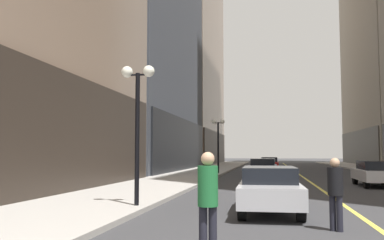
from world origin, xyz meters
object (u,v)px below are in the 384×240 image
object	(u,v)px
car_white	(375,173)
car_navy	(263,167)
street_lamp_left_far	(218,134)
car_red	(270,163)
car_silver	(270,188)
pedestrian_in_black_coat	(335,188)
pedestrian_in_green_parka	(208,196)
street_lamp_left_near	(138,103)

from	to	relation	value
car_white	car_navy	xyz separation A→B (m)	(-5.85, 8.31, 0.00)
car_navy	street_lamp_left_far	bearing A→B (deg)	149.32
car_white	car_red	size ratio (longest dim) A/B	1.04
car_silver	car_red	size ratio (longest dim) A/B	1.06
car_red	pedestrian_in_black_coat	xyz separation A→B (m)	(1.35, -32.82, 0.22)
car_silver	car_white	size ratio (longest dim) A/B	1.02
car_navy	street_lamp_left_far	xyz separation A→B (m)	(-3.56, 2.11, 2.54)
car_silver	pedestrian_in_green_parka	size ratio (longest dim) A/B	2.56
pedestrian_in_black_coat	pedestrian_in_green_parka	bearing A→B (deg)	-130.20
street_lamp_left_near	street_lamp_left_far	xyz separation A→B (m)	(0.00, 21.41, 0.00)
pedestrian_in_green_parka	street_lamp_left_near	xyz separation A→B (m)	(-2.95, 5.46, 2.24)
car_silver	car_navy	xyz separation A→B (m)	(-0.41, 19.08, 0.00)
pedestrian_in_green_parka	pedestrian_in_black_coat	bearing A→B (deg)	49.80
car_white	pedestrian_in_black_coat	distance (m)	14.11
car_silver	street_lamp_left_near	bearing A→B (deg)	-176.84
car_navy	pedestrian_in_black_coat	distance (m)	21.92
pedestrian_in_green_parka	pedestrian_in_black_coat	distance (m)	3.82
car_white	street_lamp_left_far	world-z (taller)	street_lamp_left_far
car_navy	pedestrian_in_green_parka	xyz separation A→B (m)	(-0.61, -24.75, 0.30)
car_red	street_lamp_left_far	xyz separation A→B (m)	(-4.07, -8.86, 2.54)
car_silver	street_lamp_left_far	xyz separation A→B (m)	(-3.97, 21.19, 2.54)
pedestrian_in_green_parka	street_lamp_left_far	distance (m)	27.12
car_white	car_red	world-z (taller)	same
car_white	street_lamp_left_near	world-z (taller)	street_lamp_left_near
car_silver	car_red	world-z (taller)	same
car_red	car_silver	bearing A→B (deg)	-90.18
car_navy	pedestrian_in_black_coat	world-z (taller)	pedestrian_in_black_coat
car_silver	pedestrian_in_black_coat	world-z (taller)	pedestrian_in_black_coat
car_silver	pedestrian_in_black_coat	xyz separation A→B (m)	(1.44, -2.76, 0.22)
car_white	street_lamp_left_far	bearing A→B (deg)	132.07
car_red	pedestrian_in_green_parka	size ratio (longest dim) A/B	2.41
pedestrian_in_black_coat	car_silver	bearing A→B (deg)	117.57
street_lamp_left_far	car_silver	bearing A→B (deg)	-79.38
street_lamp_left_far	street_lamp_left_near	bearing A→B (deg)	-90.00
car_white	car_navy	world-z (taller)	same
car_silver	car_white	world-z (taller)	same
car_navy	street_lamp_left_near	size ratio (longest dim) A/B	0.99
pedestrian_in_green_parka	street_lamp_left_near	world-z (taller)	street_lamp_left_near
car_white	car_navy	distance (m)	10.16
street_lamp_left_far	car_navy	bearing A→B (deg)	-30.68
car_navy	car_red	xyz separation A→B (m)	(0.50, 10.98, -0.00)
car_silver	street_lamp_left_near	xyz separation A→B (m)	(-3.97, -0.22, 2.54)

